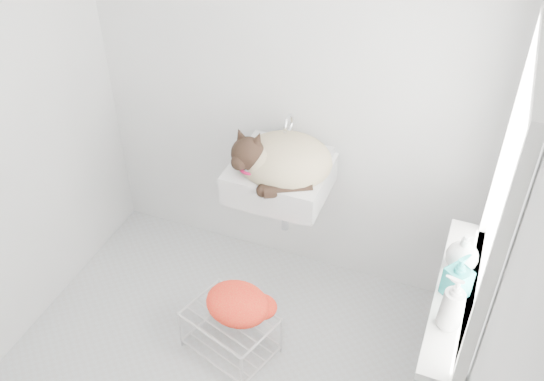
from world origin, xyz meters
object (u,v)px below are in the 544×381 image
(bottle_a, at_px, (447,325))
(cat, at_px, (281,162))
(wire_rack, at_px, (230,330))
(bottle_c, at_px, (459,266))
(sink, at_px, (280,166))
(bottle_b, at_px, (453,294))

(bottle_a, bearing_deg, cat, 142.86)
(cat, bearing_deg, wire_rack, -111.94)
(bottle_c, bearing_deg, sink, 157.23)
(sink, relative_size, bottle_c, 2.91)
(bottle_a, bearing_deg, sink, 142.49)
(cat, distance_m, bottle_c, 1.01)
(bottle_b, relative_size, bottle_c, 1.15)
(sink, relative_size, wire_rack, 1.14)
(cat, relative_size, bottle_b, 2.76)
(wire_rack, height_order, bottle_c, bottle_c)
(sink, bearing_deg, bottle_a, -37.51)
(cat, bearing_deg, bottle_a, -50.75)
(bottle_c, bearing_deg, cat, 157.94)
(sink, height_order, bottle_a, bottle_a)
(cat, xyz_separation_m, wire_rack, (-0.08, -0.52, -0.74))
(wire_rack, distance_m, bottle_a, 1.24)
(sink, bearing_deg, wire_rack, -96.90)
(bottle_a, bearing_deg, bottle_c, 90.00)
(cat, distance_m, bottle_b, 1.08)
(bottle_a, bearing_deg, bottle_b, 90.00)
(cat, bearing_deg, bottle_c, -35.67)
(wire_rack, bearing_deg, cat, 81.67)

